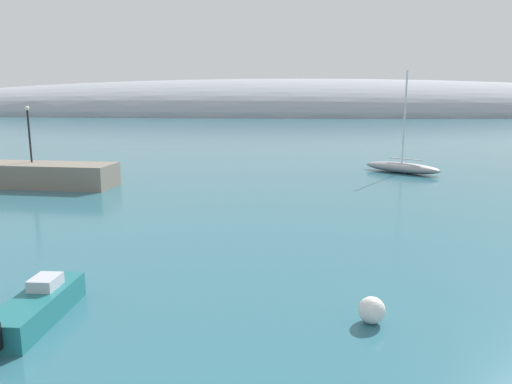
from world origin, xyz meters
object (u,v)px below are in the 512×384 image
at_px(mooring_buoy_white, 372,310).
at_px(motorboat_teal_foreground, 37,307).
at_px(harbor_lamp_post, 29,128).
at_px(sailboat_grey_near_shore, 402,167).

bearing_deg(mooring_buoy_white, motorboat_teal_foreground, -177.29).
bearing_deg(harbor_lamp_post, sailboat_grey_near_shore, 14.79).
height_order(sailboat_grey_near_shore, harbor_lamp_post, sailboat_grey_near_shore).
bearing_deg(motorboat_teal_foreground, sailboat_grey_near_shore, -30.20).
height_order(motorboat_teal_foreground, mooring_buoy_white, motorboat_teal_foreground).
bearing_deg(harbor_lamp_post, mooring_buoy_white, -45.09).
relative_size(sailboat_grey_near_shore, harbor_lamp_post, 2.11).
xyz_separation_m(sailboat_grey_near_shore, motorboat_teal_foreground, (-19.71, -33.55, -0.09)).
relative_size(motorboat_teal_foreground, harbor_lamp_post, 1.06).
xyz_separation_m(sailboat_grey_near_shore, harbor_lamp_post, (-32.90, -8.68, 4.22)).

